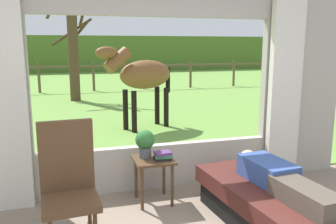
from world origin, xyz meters
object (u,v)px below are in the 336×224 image
object	(u,v)px
recliner_sofa	(274,206)
potted_plant	(145,142)
book_stack	(163,156)
side_table	(153,166)
reclining_person	(279,178)
rocking_chair	(69,186)
pasture_tree	(73,46)
horse	(143,75)

from	to	relation	value
recliner_sofa	potted_plant	world-z (taller)	potted_plant
book_stack	potted_plant	bearing A→B (deg)	144.77
side_table	book_stack	bearing A→B (deg)	-33.76
potted_plant	book_stack	world-z (taller)	potted_plant
recliner_sofa	potted_plant	xyz separation A→B (m)	(-1.08, 0.94, 0.48)
book_stack	reclining_person	bearing A→B (deg)	-43.52
book_stack	rocking_chair	bearing A→B (deg)	-151.17
rocking_chair	potted_plant	bearing A→B (deg)	35.10
reclining_person	pasture_tree	distance (m)	9.15
pasture_tree	side_table	bearing A→B (deg)	-85.66
horse	reclining_person	bearing A→B (deg)	161.21
recliner_sofa	rocking_chair	xyz separation A→B (m)	(-1.93, 0.25, 0.33)
potted_plant	book_stack	xyz separation A→B (m)	(0.17, -0.12, -0.14)
recliner_sofa	rocking_chair	bearing A→B (deg)	167.47
rocking_chair	horse	xyz separation A→B (m)	(1.58, 4.14, 0.61)
recliner_sofa	horse	size ratio (longest dim) A/B	0.99
side_table	horse	size ratio (longest dim) A/B	0.29
recliner_sofa	horse	world-z (taller)	horse
rocking_chair	side_table	world-z (taller)	rocking_chair
book_stack	side_table	bearing A→B (deg)	146.24
horse	pasture_tree	size ratio (longest dim) A/B	0.47
pasture_tree	reclining_person	bearing A→B (deg)	-79.77
rocking_chair	horse	bearing A→B (deg)	65.39
reclining_person	horse	xyz separation A→B (m)	(-0.35, 4.45, 0.63)
recliner_sofa	reclining_person	bearing A→B (deg)	-95.00
side_table	pasture_tree	distance (m)	8.13
horse	rocking_chair	bearing A→B (deg)	135.82
rocking_chair	book_stack	xyz separation A→B (m)	(1.02, 0.56, 0.02)
pasture_tree	rocking_chair	bearing A→B (deg)	-92.12
potted_plant	book_stack	distance (m)	0.25
pasture_tree	horse	bearing A→B (deg)	-74.33
reclining_person	potted_plant	world-z (taller)	potted_plant
reclining_person	recliner_sofa	bearing A→B (deg)	85.00
reclining_person	pasture_tree	bearing A→B (deg)	95.23
recliner_sofa	side_table	size ratio (longest dim) A/B	3.41
reclining_person	book_stack	bearing A→B (deg)	131.47
rocking_chair	book_stack	bearing A→B (deg)	25.05
potted_plant	horse	size ratio (longest dim) A/B	0.18
potted_plant	pasture_tree	size ratio (longest dim) A/B	0.08
rocking_chair	side_table	size ratio (longest dim) A/B	2.15
book_stack	horse	distance (m)	3.67
book_stack	horse	world-z (taller)	horse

